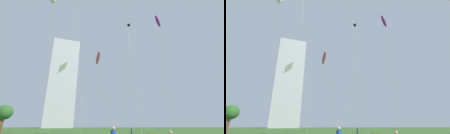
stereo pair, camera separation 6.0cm
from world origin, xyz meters
TOP-DOWN VIEW (x-y plane):
  - person_standing_0 at (2.27, 5.98)m, footprint 0.37×0.37m
  - person_standing_3 at (0.14, 7.66)m, footprint 0.36×0.36m
  - kite_flying_1 at (8.57, 27.01)m, footprint 4.07×3.78m
  - kite_flying_3 at (-2.01, 16.41)m, footprint 4.11×8.44m
  - kite_flying_6 at (11.19, 12.48)m, footprint 6.99×11.15m
  - kite_flying_7 at (-11.32, 27.07)m, footprint 5.37×3.47m
  - park_tree_0 at (-29.67, 39.00)m, footprint 3.71×3.71m
  - park_tree_1 at (-25.74, 31.88)m, footprint 3.91×3.91m
  - distant_highrise_0 at (-26.23, 115.56)m, footprint 25.13×25.20m

SIDE VIEW (x-z plane):
  - person_standing_3 at x=0.14m, z-range 0.13..1.76m
  - person_standing_0 at x=2.27m, z-range 0.13..1.78m
  - park_tree_1 at x=-25.74m, z-range 1.60..8.68m
  - park_tree_0 at x=-29.67m, z-range 1.66..9.50m
  - kite_flying_3 at x=-2.01m, z-range 7.52..24.21m
  - kite_flying_7 at x=-11.32m, z-range 7.90..26.16m
  - kite_flying_6 at x=11.19m, z-range 11.69..36.63m
  - kite_flying_1 at x=8.57m, z-range 16.36..50.50m
  - distant_highrise_0 at x=-26.23m, z-range 0.00..70.47m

